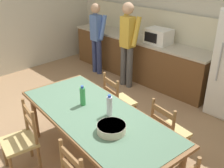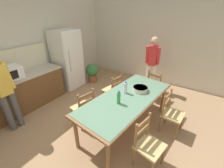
{
  "view_description": "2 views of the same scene",
  "coord_description": "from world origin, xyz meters",
  "px_view_note": "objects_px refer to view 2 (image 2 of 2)",
  "views": [
    {
      "loc": [
        2.57,
        -2.1,
        2.5
      ],
      "look_at": [
        0.43,
        -0.0,
        1.05
      ],
      "focal_mm": 42.0,
      "sensor_mm": 36.0,
      "label": 1
    },
    {
      "loc": [
        -1.82,
        -1.51,
        2.42
      ],
      "look_at": [
        0.41,
        -0.04,
        1.03
      ],
      "focal_mm": 24.0,
      "sensor_mm": 36.0,
      "label": 2
    }
  ],
  "objects_px": {
    "refrigerator": "(68,60)",
    "serving_bowl": "(140,89)",
    "chair_side_near_right": "(171,113)",
    "chair_side_far_left": "(84,108)",
    "microwave": "(9,73)",
    "chair_head_end": "(155,86)",
    "chair_side_far_right": "(113,90)",
    "bottle_off_centre": "(126,88)",
    "chair_side_near_left": "(148,145)",
    "potted_plant": "(92,72)",
    "person_at_counter": "(4,89)",
    "bottle_near_centre": "(119,98)",
    "person_by_table": "(152,61)",
    "dining_table": "(127,100)"
  },
  "relations": [
    {
      "from": "dining_table",
      "to": "chair_head_end",
      "type": "bearing_deg",
      "value": -5.92
    },
    {
      "from": "chair_side_near_left",
      "to": "chair_side_near_right",
      "type": "relative_size",
      "value": 1.0
    },
    {
      "from": "chair_side_far_left",
      "to": "chair_side_near_right",
      "type": "height_order",
      "value": "same"
    },
    {
      "from": "refrigerator",
      "to": "dining_table",
      "type": "xyz_separation_m",
      "value": [
        -0.72,
        -2.53,
        -0.2
      ]
    },
    {
      "from": "microwave",
      "to": "bottle_near_centre",
      "type": "xyz_separation_m",
      "value": [
        0.7,
        -2.52,
        -0.15
      ]
    },
    {
      "from": "microwave",
      "to": "refrigerator",
      "type": "bearing_deg",
      "value": -0.64
    },
    {
      "from": "microwave",
      "to": "chair_side_near_right",
      "type": "xyz_separation_m",
      "value": [
        1.41,
        -3.38,
        -0.61
      ]
    },
    {
      "from": "bottle_near_centre",
      "to": "potted_plant",
      "type": "distance_m",
      "value": 2.7
    },
    {
      "from": "chair_side_far_right",
      "to": "potted_plant",
      "type": "distance_m",
      "value": 1.59
    },
    {
      "from": "serving_bowl",
      "to": "chair_side_far_right",
      "type": "height_order",
      "value": "chair_side_far_right"
    },
    {
      "from": "dining_table",
      "to": "person_at_counter",
      "type": "relative_size",
      "value": 1.37
    },
    {
      "from": "chair_side_far_left",
      "to": "chair_side_near_left",
      "type": "bearing_deg",
      "value": 95.43
    },
    {
      "from": "bottle_off_centre",
      "to": "serving_bowl",
      "type": "xyz_separation_m",
      "value": [
        0.26,
        -0.22,
        -0.07
      ]
    },
    {
      "from": "microwave",
      "to": "person_by_table",
      "type": "height_order",
      "value": "person_by_table"
    },
    {
      "from": "bottle_near_centre",
      "to": "dining_table",
      "type": "bearing_deg",
      "value": -6.05
    },
    {
      "from": "microwave",
      "to": "bottle_off_centre",
      "type": "xyz_separation_m",
      "value": [
        1.11,
        -2.44,
        -0.15
      ]
    },
    {
      "from": "bottle_off_centre",
      "to": "chair_side_far_right",
      "type": "height_order",
      "value": "bottle_off_centre"
    },
    {
      "from": "refrigerator",
      "to": "chair_side_far_right",
      "type": "distance_m",
      "value": 1.88
    },
    {
      "from": "refrigerator",
      "to": "serving_bowl",
      "type": "height_order",
      "value": "refrigerator"
    },
    {
      "from": "serving_bowl",
      "to": "chair_side_near_right",
      "type": "xyz_separation_m",
      "value": [
        0.04,
        -0.71,
        -0.39
      ]
    },
    {
      "from": "dining_table",
      "to": "potted_plant",
      "type": "distance_m",
      "value": 2.53
    },
    {
      "from": "bottle_off_centre",
      "to": "chair_head_end",
      "type": "xyz_separation_m",
      "value": [
        1.3,
        -0.26,
        -0.46
      ]
    },
    {
      "from": "refrigerator",
      "to": "bottle_near_centre",
      "type": "height_order",
      "value": "refrigerator"
    },
    {
      "from": "bottle_near_centre",
      "to": "chair_side_far_right",
      "type": "bearing_deg",
      "value": 38.24
    },
    {
      "from": "person_by_table",
      "to": "potted_plant",
      "type": "distance_m",
      "value": 2.07
    },
    {
      "from": "microwave",
      "to": "chair_side_far_left",
      "type": "relative_size",
      "value": 0.55
    },
    {
      "from": "bottle_near_centre",
      "to": "bottle_off_centre",
      "type": "height_order",
      "value": "same"
    },
    {
      "from": "person_at_counter",
      "to": "person_by_table",
      "type": "xyz_separation_m",
      "value": [
        3.34,
        -1.82,
        -0.04
      ]
    },
    {
      "from": "serving_bowl",
      "to": "person_by_table",
      "type": "bearing_deg",
      "value": 11.49
    },
    {
      "from": "bottle_near_centre",
      "to": "chair_side_far_right",
      "type": "distance_m",
      "value": 1.21
    },
    {
      "from": "chair_side_near_right",
      "to": "refrigerator",
      "type": "bearing_deg",
      "value": 89.9
    },
    {
      "from": "chair_side_near_right",
      "to": "person_at_counter",
      "type": "bearing_deg",
      "value": 126.68
    },
    {
      "from": "bottle_near_centre",
      "to": "chair_head_end",
      "type": "height_order",
      "value": "bottle_near_centre"
    },
    {
      "from": "microwave",
      "to": "chair_side_near_left",
      "type": "relative_size",
      "value": 0.55
    },
    {
      "from": "chair_side_near_right",
      "to": "potted_plant",
      "type": "xyz_separation_m",
      "value": [
        0.94,
        2.93,
        -0.06
      ]
    },
    {
      "from": "microwave",
      "to": "chair_head_end",
      "type": "relative_size",
      "value": 0.55
    },
    {
      "from": "refrigerator",
      "to": "chair_head_end",
      "type": "relative_size",
      "value": 2.0
    },
    {
      "from": "potted_plant",
      "to": "chair_side_far_left",
      "type": "bearing_deg",
      "value": -144.7
    },
    {
      "from": "chair_side_far_left",
      "to": "chair_side_far_right",
      "type": "relative_size",
      "value": 1.0
    },
    {
      "from": "dining_table",
      "to": "serving_bowl",
      "type": "height_order",
      "value": "serving_bowl"
    },
    {
      "from": "bottle_off_centre",
      "to": "chair_side_far_left",
      "type": "xyz_separation_m",
      "value": [
        -0.56,
        0.72,
        -0.46
      ]
    },
    {
      "from": "refrigerator",
      "to": "microwave",
      "type": "xyz_separation_m",
      "value": [
        -1.7,
        0.02,
        0.15
      ]
    },
    {
      "from": "microwave",
      "to": "person_by_table",
      "type": "bearing_deg",
      "value": -38.3
    },
    {
      "from": "chair_side_far_left",
      "to": "serving_bowl",
      "type": "bearing_deg",
      "value": 142.34
    },
    {
      "from": "chair_side_near_left",
      "to": "person_by_table",
      "type": "bearing_deg",
      "value": 30.32
    },
    {
      "from": "microwave",
      "to": "chair_side_near_right",
      "type": "height_order",
      "value": "microwave"
    },
    {
      "from": "bottle_near_centre",
      "to": "person_by_table",
      "type": "height_order",
      "value": "person_by_table"
    },
    {
      "from": "chair_side_far_left",
      "to": "microwave",
      "type": "bearing_deg",
      "value": -61.11
    },
    {
      "from": "person_at_counter",
      "to": "chair_side_far_left",
      "type": "bearing_deg",
      "value": -142.63
    },
    {
      "from": "bottle_off_centre",
      "to": "person_at_counter",
      "type": "xyz_separation_m",
      "value": [
        -1.48,
        1.92,
        0.07
      ]
    }
  ]
}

